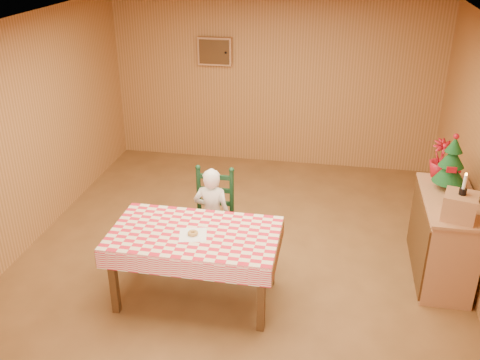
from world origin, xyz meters
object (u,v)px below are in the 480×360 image
Objects in this scene: dining_table at (195,240)px; shelf_unit at (442,237)px; seated_child at (212,215)px; christmas_tree at (451,164)px; crate at (460,206)px; ladder_chair at (213,217)px; storage_bin at (433,269)px.

shelf_unit is at bearing 19.32° from dining_table.
seated_child is 1.81× the size of christmas_tree.
shelf_unit is 0.79m from christmas_tree.
crate is (2.49, 0.47, 0.37)m from dining_table.
crate is at bearing 174.05° from seated_child.
dining_table is at bearing -169.31° from crate.
dining_table is at bearing 90.00° from seated_child.
seated_child is at bearing -90.00° from ladder_chair.
crate is (2.49, -0.32, 0.55)m from ladder_chair.
dining_table is 1.47× the size of seated_child.
crate reaches higher than storage_bin.
seated_child is 2.49m from shelf_unit.
storage_bin is (-0.09, 0.22, -0.88)m from crate.
crate is at bearing -7.25° from ladder_chair.
christmas_tree is at bearing 24.21° from dining_table.
storage_bin is at bearing 179.06° from seated_child.
seated_child reaches higher than ladder_chair.
dining_table is 2.56m from crate.
shelf_unit is 0.71m from crate.
ladder_chair is (-0.00, 0.79, -0.18)m from dining_table.
ladder_chair reaches higher than shelf_unit.
christmas_tree is (2.49, 1.12, 0.52)m from dining_table.
dining_table is 2.55m from storage_bin.
shelf_unit is at bearing 66.42° from storage_bin.
crate reaches higher than shelf_unit.
seated_child is at bearing -176.77° from shelf_unit.
ladder_chair is 0.87× the size of shelf_unit.
christmas_tree is (0.01, 0.25, 0.74)m from shelf_unit.
ladder_chair is 1.74× the size of christmas_tree.
ladder_chair is 2.57m from crate.
shelf_unit reaches higher than dining_table.
dining_table is 1.34× the size of shelf_unit.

